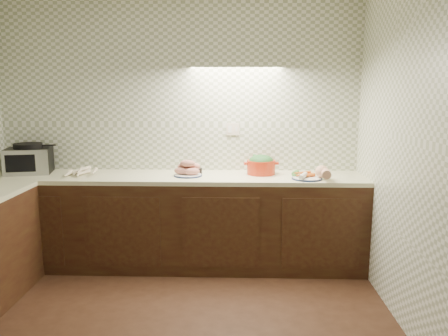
{
  "coord_description": "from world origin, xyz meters",
  "views": [
    {
      "loc": [
        0.6,
        -2.58,
        1.71
      ],
      "look_at": [
        0.48,
        1.25,
        1.02
      ],
      "focal_mm": 35.0,
      "sensor_mm": 36.0,
      "label": 1
    }
  ],
  "objects_px": {
    "toaster_oven": "(29,159)",
    "parsnip_pile": "(87,172)",
    "veg_plate": "(314,174)",
    "sweet_potato_plate": "(188,170)",
    "dutch_oven": "(261,165)",
    "onion_bowl": "(195,169)"
  },
  "relations": [
    {
      "from": "parsnip_pile",
      "to": "onion_bowl",
      "type": "relative_size",
      "value": 2.52
    },
    {
      "from": "parsnip_pile",
      "to": "sweet_potato_plate",
      "type": "height_order",
      "value": "sweet_potato_plate"
    },
    {
      "from": "toaster_oven",
      "to": "parsnip_pile",
      "type": "height_order",
      "value": "toaster_oven"
    },
    {
      "from": "sweet_potato_plate",
      "to": "veg_plate",
      "type": "height_order",
      "value": "sweet_potato_plate"
    },
    {
      "from": "toaster_oven",
      "to": "veg_plate",
      "type": "height_order",
      "value": "toaster_oven"
    },
    {
      "from": "parsnip_pile",
      "to": "onion_bowl",
      "type": "bearing_deg",
      "value": 7.17
    },
    {
      "from": "onion_bowl",
      "to": "dutch_oven",
      "type": "height_order",
      "value": "dutch_oven"
    },
    {
      "from": "parsnip_pile",
      "to": "sweet_potato_plate",
      "type": "bearing_deg",
      "value": -0.37
    },
    {
      "from": "parsnip_pile",
      "to": "sweet_potato_plate",
      "type": "relative_size",
      "value": 1.24
    },
    {
      "from": "parsnip_pile",
      "to": "veg_plate",
      "type": "distance_m",
      "value": 2.15
    },
    {
      "from": "veg_plate",
      "to": "parsnip_pile",
      "type": "bearing_deg",
      "value": 176.69
    },
    {
      "from": "onion_bowl",
      "to": "parsnip_pile",
      "type": "bearing_deg",
      "value": -172.83
    },
    {
      "from": "parsnip_pile",
      "to": "sweet_potato_plate",
      "type": "distance_m",
      "value": 0.98
    },
    {
      "from": "toaster_oven",
      "to": "dutch_oven",
      "type": "height_order",
      "value": "toaster_oven"
    },
    {
      "from": "sweet_potato_plate",
      "to": "dutch_oven",
      "type": "bearing_deg",
      "value": 8.71
    },
    {
      "from": "parsnip_pile",
      "to": "sweet_potato_plate",
      "type": "xyz_separation_m",
      "value": [
        0.98,
        -0.01,
        0.03
      ]
    },
    {
      "from": "onion_bowl",
      "to": "toaster_oven",
      "type": "bearing_deg",
      "value": -178.36
    },
    {
      "from": "dutch_oven",
      "to": "veg_plate",
      "type": "height_order",
      "value": "dutch_oven"
    },
    {
      "from": "toaster_oven",
      "to": "dutch_oven",
      "type": "distance_m",
      "value": 2.27
    },
    {
      "from": "onion_bowl",
      "to": "veg_plate",
      "type": "height_order",
      "value": "veg_plate"
    },
    {
      "from": "sweet_potato_plate",
      "to": "veg_plate",
      "type": "distance_m",
      "value": 1.18
    },
    {
      "from": "parsnip_pile",
      "to": "veg_plate",
      "type": "bearing_deg",
      "value": -3.31
    }
  ]
}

